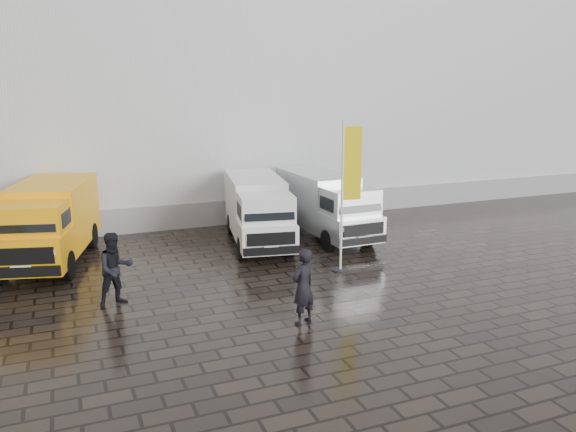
% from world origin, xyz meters
% --- Properties ---
extents(ground, '(120.00, 120.00, 0.00)m').
position_xyz_m(ground, '(0.00, 0.00, 0.00)').
color(ground, black).
rests_on(ground, ground).
extents(exhibition_hall, '(44.00, 16.00, 12.00)m').
position_xyz_m(exhibition_hall, '(2.00, 16.00, 6.00)').
color(exhibition_hall, silver).
rests_on(exhibition_hall, ground).
extents(hall_plinth, '(44.00, 0.15, 1.00)m').
position_xyz_m(hall_plinth, '(2.00, 7.95, 0.50)').
color(hall_plinth, gray).
rests_on(hall_plinth, ground).
extents(van_yellow, '(3.39, 5.80, 2.51)m').
position_xyz_m(van_yellow, '(-7.10, 5.07, 1.26)').
color(van_yellow, '#FFA60D').
rests_on(van_yellow, ground).
extents(van_white, '(2.74, 5.65, 2.35)m').
position_xyz_m(van_white, '(-0.19, 4.70, 1.17)').
color(van_white, white).
rests_on(van_white, ground).
extents(van_silver, '(1.96, 5.44, 2.34)m').
position_xyz_m(van_silver, '(2.50, 4.70, 1.17)').
color(van_silver, '#B8BABD').
rests_on(van_silver, ground).
extents(flagpole, '(0.88, 0.50, 4.59)m').
position_xyz_m(flagpole, '(1.39, 0.96, 2.53)').
color(flagpole, black).
rests_on(flagpole, ground).
extents(wheelie_bin, '(0.63, 0.63, 1.02)m').
position_xyz_m(wheelie_bin, '(4.15, 7.58, 0.51)').
color(wheelie_bin, black).
rests_on(wheelie_bin, ground).
extents(person_front, '(0.80, 0.68, 1.86)m').
position_xyz_m(person_front, '(-1.44, -2.25, 0.93)').
color(person_front, black).
rests_on(person_front, ground).
extents(person_tent, '(1.10, 0.95, 1.93)m').
position_xyz_m(person_tent, '(-5.47, 0.68, 0.96)').
color(person_tent, black).
rests_on(person_tent, ground).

